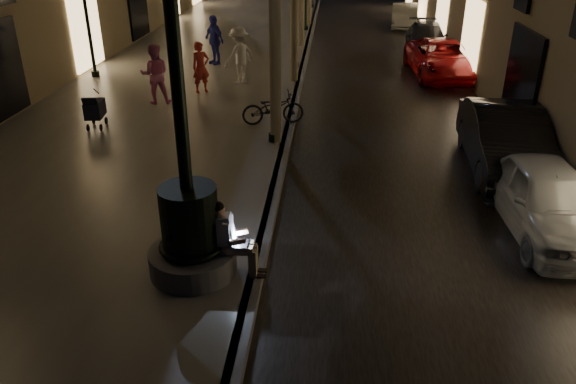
# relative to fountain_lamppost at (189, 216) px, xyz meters

# --- Properties ---
(ground) EXTENTS (120.00, 120.00, 0.00)m
(ground) POSITION_rel_fountain_lamppost_xyz_m (1.00, 13.00, -1.21)
(ground) COLOR black
(ground) RESTS_ON ground
(cobble_lane) EXTENTS (6.00, 45.00, 0.02)m
(cobble_lane) POSITION_rel_fountain_lamppost_xyz_m (4.00, 13.00, -1.20)
(cobble_lane) COLOR black
(cobble_lane) RESTS_ON ground
(promenade) EXTENTS (8.00, 45.00, 0.20)m
(promenade) POSITION_rel_fountain_lamppost_xyz_m (-3.00, 13.00, -1.11)
(promenade) COLOR slate
(promenade) RESTS_ON ground
(curb_strip) EXTENTS (0.25, 45.00, 0.20)m
(curb_strip) POSITION_rel_fountain_lamppost_xyz_m (1.00, 13.00, -1.11)
(curb_strip) COLOR #59595B
(curb_strip) RESTS_ON ground
(fountain_lamppost) EXTENTS (1.40, 1.40, 5.21)m
(fountain_lamppost) POSITION_rel_fountain_lamppost_xyz_m (0.00, 0.00, 0.00)
(fountain_lamppost) COLOR #59595B
(fountain_lamppost) RESTS_ON promenade
(seated_man_laptop) EXTENTS (0.91, 0.31, 1.28)m
(seated_man_laptop) POSITION_rel_fountain_lamppost_xyz_m (0.61, -0.00, -0.33)
(seated_man_laptop) COLOR tan
(seated_man_laptop) RESTS_ON promenade
(lamp_curb_a) EXTENTS (0.36, 0.36, 4.81)m
(lamp_curb_a) POSITION_rel_fountain_lamppost_xyz_m (0.70, 6.00, 2.02)
(lamp_curb_a) COLOR black
(lamp_curb_a) RESTS_ON promenade
(stroller) EXTENTS (0.52, 1.03, 1.04)m
(stroller) POSITION_rel_fountain_lamppost_xyz_m (-4.22, 6.63, -0.49)
(stroller) COLOR black
(stroller) RESTS_ON promenade
(car_front) EXTENTS (1.73, 3.95, 1.32)m
(car_front) POSITION_rel_fountain_lamppost_xyz_m (6.20, 2.18, -0.55)
(car_front) COLOR #94989B
(car_front) RESTS_ON ground
(car_second) EXTENTS (1.81, 4.59, 1.49)m
(car_second) POSITION_rel_fountain_lamppost_xyz_m (6.18, 5.00, -0.47)
(car_second) COLOR black
(car_second) RESTS_ON ground
(car_third) EXTENTS (2.48, 4.87, 1.32)m
(car_third) POSITION_rel_fountain_lamppost_xyz_m (6.20, 13.75, -0.55)
(car_third) COLOR maroon
(car_third) RESTS_ON ground
(car_rear) EXTENTS (2.10, 4.38, 1.23)m
(car_rear) POSITION_rel_fountain_lamppost_xyz_m (6.20, 17.94, -0.60)
(car_rear) COLOR #29292E
(car_rear) RESTS_ON ground
(car_fifth) EXTENTS (1.66, 3.87, 1.24)m
(car_fifth) POSITION_rel_fountain_lamppost_xyz_m (5.93, 24.29, -0.59)
(car_fifth) COLOR #A4A49F
(car_fifth) RESTS_ON ground
(pedestrian_red) EXTENTS (0.71, 0.67, 1.63)m
(pedestrian_red) POSITION_rel_fountain_lamppost_xyz_m (-2.11, 10.30, -0.20)
(pedestrian_red) COLOR #AF2C23
(pedestrian_red) RESTS_ON promenade
(pedestrian_pink) EXTENTS (1.02, 0.88, 1.80)m
(pedestrian_pink) POSITION_rel_fountain_lamppost_xyz_m (-3.23, 9.00, -0.11)
(pedestrian_pink) COLOR pink
(pedestrian_pink) RESTS_ON promenade
(pedestrian_white) EXTENTS (1.33, 1.38, 1.89)m
(pedestrian_white) POSITION_rel_fountain_lamppost_xyz_m (-1.04, 11.56, -0.07)
(pedestrian_white) COLOR silver
(pedestrian_white) RESTS_ON promenade
(pedestrian_blue) EXTENTS (1.10, 1.07, 1.85)m
(pedestrian_blue) POSITION_rel_fountain_lamppost_xyz_m (-2.45, 14.26, -0.09)
(pedestrian_blue) COLOR navy
(pedestrian_blue) RESTS_ON promenade
(bicycle) EXTENTS (1.81, 1.02, 0.90)m
(bicycle) POSITION_rel_fountain_lamppost_xyz_m (0.54, 7.33, -0.56)
(bicycle) COLOR black
(bicycle) RESTS_ON promenade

